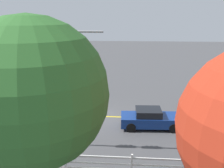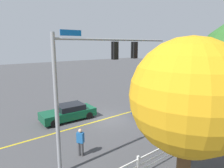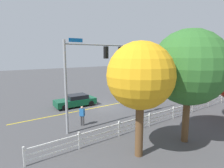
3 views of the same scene
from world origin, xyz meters
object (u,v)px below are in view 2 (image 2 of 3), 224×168
car_1 (167,91)px  pedestrian (80,141)px  car_0 (69,112)px  car_2 (153,107)px  tree_1 (189,98)px

car_1 → pedestrian: pedestrian is taller
car_1 → car_0: bearing=0.7°
car_0 → car_2: 7.79m
car_1 → tree_1: (15.29, 11.85, 4.13)m
car_0 → tree_1: size_ratio=0.70×
car_0 → car_2: (-6.92, 3.57, -0.02)m
tree_1 → pedestrian: bearing=-85.2°
pedestrian → tree_1: size_ratio=0.25×
car_1 → tree_1: size_ratio=0.62×
car_2 → pedestrian: 9.29m
pedestrian → tree_1: (-0.53, 6.30, 3.87)m
car_0 → tree_1: tree_1 is taller
car_1 → pedestrian: (15.83, 5.56, 0.26)m
car_2 → tree_1: 12.70m
car_2 → tree_1: tree_1 is taller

